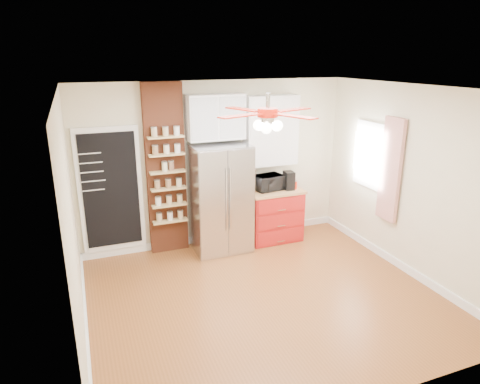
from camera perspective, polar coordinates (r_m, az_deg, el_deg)
name	(u,v)px	position (r m, az deg, el deg)	size (l,w,h in m)	color
floor	(264,296)	(5.87, 3.23, -13.73)	(4.50, 4.50, 0.00)	brown
ceiling	(268,89)	(5.02, 3.77, 13.58)	(4.50, 4.50, 0.00)	white
wall_back	(216,164)	(7.08, -3.26, 3.73)	(4.50, 0.02, 2.70)	beige
wall_front	(367,274)	(3.72, 16.59, -10.46)	(4.50, 0.02, 2.70)	beige
wall_left	(72,226)	(4.86, -21.52, -4.19)	(0.02, 4.00, 2.70)	beige
wall_right	(410,182)	(6.52, 21.77, 1.24)	(0.02, 4.00, 2.70)	beige
chalkboard	(111,190)	(6.81, -16.86, 0.21)	(0.95, 0.05, 1.95)	white
brick_pillar	(166,170)	(6.80, -9.88, 2.90)	(0.60, 0.16, 2.70)	brown
fridge	(220,198)	(6.86, -2.63, -0.85)	(0.90, 0.70, 1.75)	silver
upper_glass_cabinet	(215,117)	(6.75, -3.32, 9.96)	(0.90, 0.35, 0.70)	white
red_cabinet	(273,214)	(7.40, 4.44, -2.98)	(0.94, 0.64, 0.90)	#B01B18
upper_shelf_unit	(271,131)	(7.17, 4.12, 8.17)	(0.90, 0.30, 1.15)	white
window	(370,155)	(7.12, 17.00, 4.71)	(0.04, 0.75, 1.05)	white
curtain	(391,170)	(6.70, 19.43, 2.80)	(0.06, 0.40, 1.55)	#B32A17
ceiling_fan	(268,113)	(5.05, 3.71, 10.45)	(1.40, 1.40, 0.44)	silver
toaster_oven	(268,183)	(7.18, 3.81, 1.27)	(0.47, 0.32, 0.26)	black
coffee_maker	(289,181)	(7.24, 6.52, 1.53)	(0.15, 0.20, 0.31)	black
canister_left	(294,185)	(7.30, 7.20, 0.94)	(0.11, 0.11, 0.14)	red
canister_right	(292,183)	(7.42, 7.01, 1.24)	(0.11, 0.11, 0.14)	#B00E09
pantry_jar_oats	(165,167)	(6.64, -10.02, 3.35)	(0.09, 0.09, 0.14)	beige
pantry_jar_beans	(171,166)	(6.68, -9.17, 3.47)	(0.09, 0.09, 0.14)	brown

